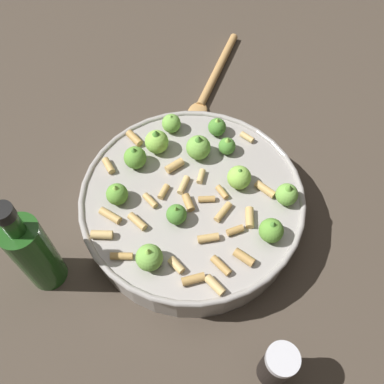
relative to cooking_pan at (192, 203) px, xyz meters
The scene contains 5 objects.
ground_plane 0.04m from the cooking_pan, ahead, with size 2.40×2.40×0.00m, color #42382D.
cooking_pan is the anchor object (origin of this frame).
pepper_shaker 0.26m from the cooking_pan, 19.84° to the left, with size 0.04×0.04×0.09m.
olive_oil_bottle 0.24m from the cooking_pan, 69.01° to the right, with size 0.05×0.05×0.19m.
wooden_spoon 0.31m from the cooking_pan, 168.34° to the left, with size 0.24×0.13×0.02m.
Camera 1 is at (0.33, -0.02, 0.60)m, focal length 39.55 mm.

